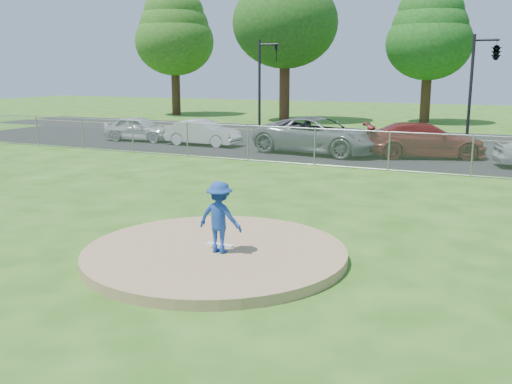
% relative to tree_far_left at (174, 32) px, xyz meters
% --- Properties ---
extents(ground, '(120.00, 120.00, 0.00)m').
position_rel_tree_far_left_xyz_m(ground, '(22.00, -23.00, -7.06)').
color(ground, '#255412').
rests_on(ground, ground).
extents(pitchers_mound, '(5.40, 5.40, 0.20)m').
position_rel_tree_far_left_xyz_m(pitchers_mound, '(22.00, -33.00, -6.96)').
color(pitchers_mound, '#977B53').
rests_on(pitchers_mound, ground).
extents(pitching_rubber, '(0.60, 0.15, 0.04)m').
position_rel_tree_far_left_xyz_m(pitching_rubber, '(22.00, -32.80, -6.84)').
color(pitching_rubber, white).
rests_on(pitching_rubber, pitchers_mound).
extents(chain_link_fence, '(40.00, 0.06, 1.50)m').
position_rel_tree_far_left_xyz_m(chain_link_fence, '(22.00, -21.00, -6.31)').
color(chain_link_fence, gray).
rests_on(chain_link_fence, ground).
extents(parking_lot, '(50.00, 8.00, 0.01)m').
position_rel_tree_far_left_xyz_m(parking_lot, '(22.00, -16.50, -7.05)').
color(parking_lot, black).
rests_on(parking_lot, ground).
extents(street, '(60.00, 7.00, 0.01)m').
position_rel_tree_far_left_xyz_m(street, '(22.00, -9.00, -7.06)').
color(street, black).
rests_on(street, ground).
extents(tree_far_left, '(6.72, 6.72, 10.74)m').
position_rel_tree_far_left_xyz_m(tree_far_left, '(0.00, 0.00, 0.00)').
color(tree_far_left, '#332012').
rests_on(tree_far_left, ground).
extents(tree_left, '(7.84, 7.84, 12.53)m').
position_rel_tree_far_left_xyz_m(tree_left, '(11.00, -2.00, 1.18)').
color(tree_left, '#392114').
rests_on(tree_left, ground).
extents(tree_center, '(6.16, 6.16, 9.84)m').
position_rel_tree_far_left_xyz_m(tree_center, '(21.00, 1.00, -0.59)').
color(tree_center, '#372314').
rests_on(tree_center, ground).
extents(traffic_signal_left, '(1.28, 0.20, 5.60)m').
position_rel_tree_far_left_xyz_m(traffic_signal_left, '(13.24, -11.00, -3.70)').
color(traffic_signal_left, black).
rests_on(traffic_signal_left, ground).
extents(traffic_signal_center, '(1.42, 2.48, 5.60)m').
position_rel_tree_far_left_xyz_m(traffic_signal_center, '(25.97, -11.00, -2.45)').
color(traffic_signal_center, black).
rests_on(traffic_signal_center, ground).
extents(pitcher, '(0.94, 0.56, 1.44)m').
position_rel_tree_far_left_xyz_m(pitcher, '(22.20, -33.16, -6.14)').
color(pitcher, '#1B3F96').
rests_on(pitcher, pitchers_mound).
extents(traffic_cone, '(0.40, 0.40, 0.78)m').
position_rel_tree_far_left_xyz_m(traffic_cone, '(16.42, -18.08, -6.66)').
color(traffic_cone, '#ED410C').
rests_on(traffic_cone, parking_lot).
extents(parked_car_silver, '(4.07, 1.91, 1.35)m').
position_rel_tree_far_left_xyz_m(parked_car_silver, '(8.59, -17.16, -6.38)').
color(parked_car_silver, '#BABABF').
rests_on(parked_car_silver, parking_lot).
extents(parked_car_white, '(3.96, 1.41, 1.30)m').
position_rel_tree_far_left_xyz_m(parked_car_white, '(12.71, -17.38, -6.40)').
color(parked_car_white, silver).
rests_on(parked_car_white, parking_lot).
extents(parked_car_gray, '(6.33, 3.53, 1.67)m').
position_rel_tree_far_left_xyz_m(parked_car_gray, '(19.03, -17.68, -6.21)').
color(parked_car_gray, slate).
rests_on(parked_car_gray, parking_lot).
extents(parked_car_darkred, '(5.69, 3.86, 1.53)m').
position_rel_tree_far_left_xyz_m(parked_car_darkred, '(23.69, -16.90, -6.28)').
color(parked_car_darkred, maroon).
rests_on(parked_car_darkred, parking_lot).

